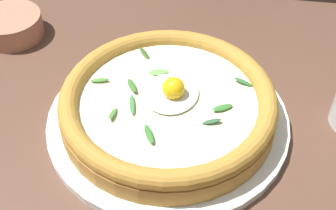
{
  "coord_description": "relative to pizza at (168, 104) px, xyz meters",
  "views": [
    {
      "loc": [
        0.41,
        0.08,
        0.43
      ],
      "look_at": [
        0.02,
        -0.01,
        0.03
      ],
      "focal_mm": 49.42,
      "sensor_mm": 36.0,
      "label": 1
    }
  ],
  "objects": [
    {
      "name": "pizza",
      "position": [
        0.0,
        0.0,
        0.0
      ],
      "size": [
        0.26,
        0.26,
        0.06
      ],
      "color": "#B57D35",
      "rests_on": "pizza_plate"
    },
    {
      "name": "pizza_plate",
      "position": [
        0.0,
        -0.0,
        -0.03
      ],
      "size": [
        0.3,
        0.3,
        0.01
      ],
      "primitive_type": "cylinder",
      "color": "white",
      "rests_on": "ground"
    },
    {
      "name": "side_bowl",
      "position": [
        -0.13,
        -0.28,
        -0.02
      ],
      "size": [
        0.09,
        0.09,
        0.03
      ],
      "primitive_type": "cylinder",
      "color": "#B3735B",
      "rests_on": "ground"
    },
    {
      "name": "ground_plane",
      "position": [
        -0.02,
        0.01,
        -0.05
      ],
      "size": [
        2.4,
        2.4,
        0.03
      ],
      "primitive_type": "cube",
      "color": "brown",
      "rests_on": "ground"
    }
  ]
}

